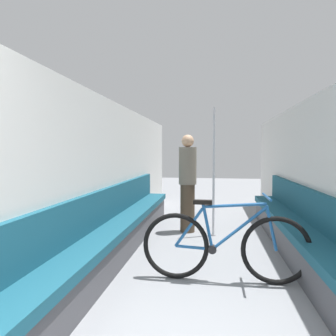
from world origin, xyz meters
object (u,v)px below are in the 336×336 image
bench_seat_row_left (114,235)px  bench_seat_row_right (308,244)px  grab_pole_near (214,174)px  passenger_standing (188,182)px  bicycle (225,246)px

bench_seat_row_left → bench_seat_row_right: same height
bench_seat_row_right → grab_pole_near: size_ratio=2.64×
bench_seat_row_left → grab_pole_near: grab_pole_near is taller
grab_pole_near → passenger_standing: grab_pole_near is taller
bicycle → bench_seat_row_right: bearing=28.8°
bicycle → passenger_standing: (-0.55, 1.92, 0.48)m
bench_seat_row_right → grab_pole_near: (-1.08, 1.27, 0.71)m
grab_pole_near → passenger_standing: 0.50m
bench_seat_row_left → bicycle: size_ratio=3.12×
bench_seat_row_left → bench_seat_row_right: size_ratio=1.00×
bench_seat_row_right → bicycle: (-0.97, -0.47, 0.08)m
bench_seat_row_right → passenger_standing: size_ratio=3.31×
passenger_standing → bicycle: bearing=-172.1°
bench_seat_row_left → bench_seat_row_right: bearing=0.0°
bench_seat_row_right → passenger_standing: passenger_standing is taller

